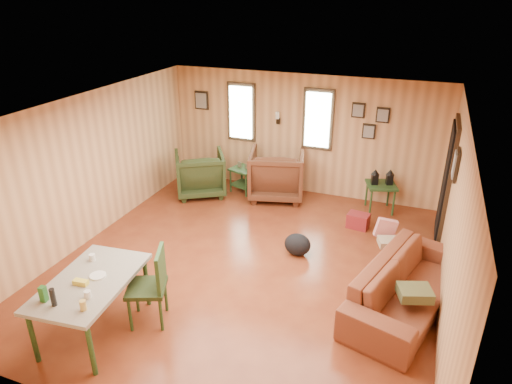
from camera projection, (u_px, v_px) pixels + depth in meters
The scene contains 11 objects.
room at pixel (264, 187), 6.68m from camera, with size 5.54×6.04×2.44m.
sofa at pixel (409, 279), 5.88m from camera, with size 2.30×0.67×0.90m, color brown.
recliner_brown at pixel (277, 172), 9.04m from camera, with size 1.05×0.98×1.08m, color #522B18.
recliner_green at pixel (200, 171), 9.20m from camera, with size 0.94×0.88×0.97m, color #273417.
end_table at pixel (244, 176), 9.35m from camera, with size 0.60×0.57×0.63m.
side_table at pixel (382, 183), 8.45m from camera, with size 0.66×0.66×0.84m.
cooler at pixel (358, 221), 8.02m from camera, with size 0.40×0.31×0.26m.
backpack at pixel (298, 245), 7.18m from camera, with size 0.50×0.44×0.36m.
sofa_pillows at pixel (400, 261), 6.16m from camera, with size 0.93×1.70×0.35m.
dining_table at pixel (90, 285), 5.37m from camera, with size 1.01×1.53×0.95m.
dining_chair at pixel (152, 283), 5.59m from camera, with size 0.61×0.61×1.03m.
Camera 1 is at (2.25, -5.48, 3.89)m, focal length 32.00 mm.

